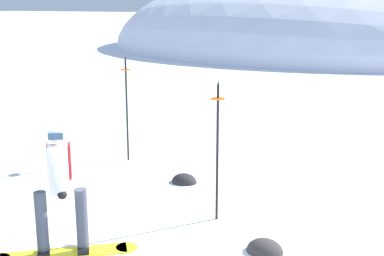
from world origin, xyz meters
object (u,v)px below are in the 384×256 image
object	(u,v)px
piste_marker_near	(217,142)
piste_marker_far	(127,102)
snowboarder_main	(60,184)
rock_dark	(184,182)
rock_mid	(265,252)

from	to	relation	value
piste_marker_near	piste_marker_far	bearing A→B (deg)	145.28
snowboarder_main	piste_marker_far	distance (m)	3.95
piste_marker_far	rock_dark	xyz separation A→B (m)	(1.60, -0.69, -1.18)
piste_marker_far	rock_dark	bearing A→B (deg)	-23.45
snowboarder_main	rock_mid	xyz separation A→B (m)	(2.26, 1.13, -0.92)
snowboarder_main	rock_mid	size ratio (longest dim) A/B	3.62
rock_mid	rock_dark	bearing A→B (deg)	138.06
rock_dark	piste_marker_near	bearing A→B (deg)	-46.71
piste_marker_far	rock_dark	distance (m)	2.10
rock_dark	rock_mid	distance (m)	2.78
snowboarder_main	piste_marker_near	xyz separation A→B (m)	(1.31, 1.79, 0.24)
piste_marker_near	rock_dark	size ratio (longest dim) A/B	4.50
snowboarder_main	piste_marker_near	distance (m)	2.24
piste_marker_near	piste_marker_far	size ratio (longest dim) A/B	0.98
piste_marker_far	rock_mid	xyz separation A→B (m)	(3.66, -2.55, -1.18)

